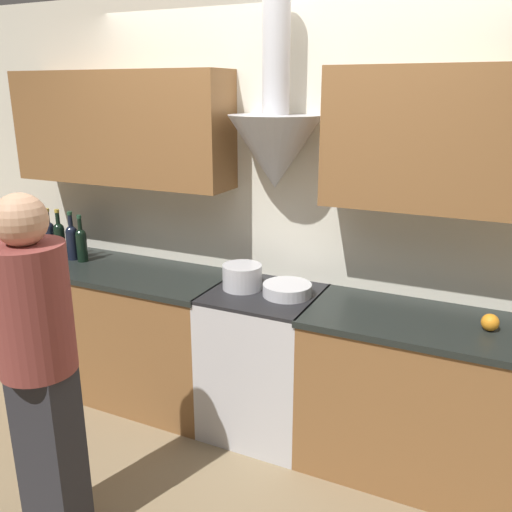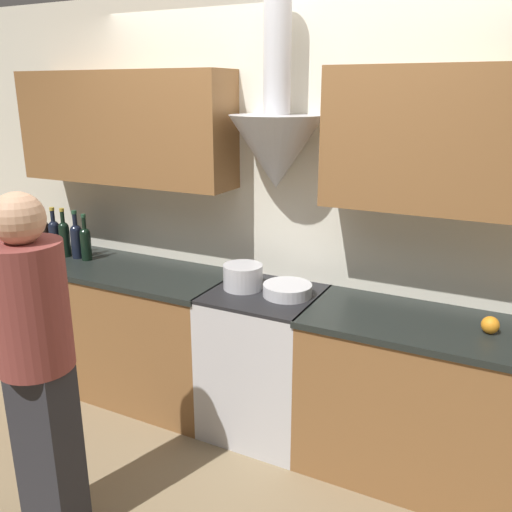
{
  "view_description": "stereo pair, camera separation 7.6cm",
  "coord_description": "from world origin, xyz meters",
  "views": [
    {
      "loc": [
        1.22,
        -2.32,
        2.04
      ],
      "look_at": [
        0.0,
        0.26,
        1.16
      ],
      "focal_mm": 38.0,
      "sensor_mm": 36.0,
      "label": 1
    },
    {
      "loc": [
        1.29,
        -2.29,
        2.04
      ],
      "look_at": [
        0.0,
        0.26,
        1.16
      ],
      "focal_mm": 38.0,
      "sensor_mm": 36.0,
      "label": 2
    }
  ],
  "objects": [
    {
      "name": "ground_plane",
      "position": [
        0.0,
        0.0,
        0.0
      ],
      "size": [
        12.0,
        12.0,
        0.0
      ],
      "primitive_type": "plane",
      "color": "#847051"
    },
    {
      "name": "stock_pot",
      "position": [
        -0.14,
        0.37,
        0.98
      ],
      "size": [
        0.23,
        0.23,
        0.15
      ],
      "color": "silver",
      "rests_on": "stove_range"
    },
    {
      "name": "wine_bottle_1",
      "position": [
        -1.67,
        0.38,
        1.04
      ],
      "size": [
        0.08,
        0.08,
        0.34
      ],
      "color": "black",
      "rests_on": "counter_left"
    },
    {
      "name": "wine_bottle_4",
      "position": [
        -1.37,
        0.38,
        1.03
      ],
      "size": [
        0.07,
        0.07,
        0.32
      ],
      "color": "black",
      "rests_on": "counter_left"
    },
    {
      "name": "mixing_bowl",
      "position": [
        0.14,
        0.38,
        0.94
      ],
      "size": [
        0.28,
        0.28,
        0.07
      ],
      "color": "silver",
      "rests_on": "stove_range"
    },
    {
      "name": "counter_left",
      "position": [
        -1.08,
        0.36,
        0.45
      ],
      "size": [
        1.55,
        0.62,
        0.91
      ],
      "color": "brown",
      "rests_on": "ground_plane"
    },
    {
      "name": "wine_bottle_2",
      "position": [
        -1.56,
        0.37,
        1.05
      ],
      "size": [
        0.07,
        0.07,
        0.35
      ],
      "color": "black",
      "rests_on": "counter_left"
    },
    {
      "name": "wine_bottle_3",
      "position": [
        -1.46,
        0.39,
        1.04
      ],
      "size": [
        0.08,
        0.08,
        0.34
      ],
      "color": "black",
      "rests_on": "counter_left"
    },
    {
      "name": "stove_range",
      "position": [
        0.0,
        0.36,
        0.46
      ],
      "size": [
        0.63,
        0.6,
        0.91
      ],
      "color": "silver",
      "rests_on": "ground_plane"
    },
    {
      "name": "wine_bottle_0",
      "position": [
        -1.77,
        0.38,
        1.04
      ],
      "size": [
        0.07,
        0.07,
        0.33
      ],
      "color": "black",
      "rests_on": "counter_left"
    },
    {
      "name": "counter_right",
      "position": [
        0.91,
        0.36,
        0.45
      ],
      "size": [
        1.22,
        0.62,
        0.91
      ],
      "color": "brown",
      "rests_on": "ground_plane"
    },
    {
      "name": "person_foreground_left",
      "position": [
        -0.53,
        -0.82,
        0.92
      ],
      "size": [
        0.32,
        0.32,
        1.65
      ],
      "color": "#28282D",
      "rests_on": "ground_plane"
    },
    {
      "name": "orange_fruit",
      "position": [
        1.22,
        0.36,
        0.95
      ],
      "size": [
        0.09,
        0.09,
        0.09
      ],
      "color": "orange",
      "rests_on": "counter_right"
    },
    {
      "name": "wall_back",
      "position": [
        -0.06,
        0.62,
        1.48
      ],
      "size": [
        8.4,
        0.54,
        2.6
      ],
      "color": "silver",
      "rests_on": "ground_plane"
    }
  ]
}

